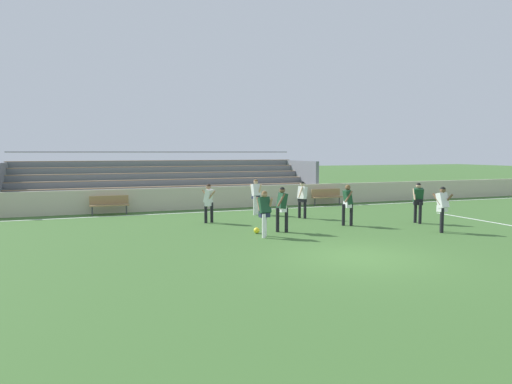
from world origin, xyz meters
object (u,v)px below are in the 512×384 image
bleacher_stand (167,182)px  bench_near_wall_gap (327,195)px  player_dark_wide_right (264,210)px  player_white_trailing_run (442,205)px  player_white_deep_cover (209,200)px  bench_far_right (109,203)px  player_white_wide_left (256,194)px  soccer_ball (257,230)px  player_white_pressing_high (302,196)px  player_dark_on_ball (418,199)px  player_dark_dropping_back (348,201)px  player_dark_challenging (282,205)px

bleacher_stand → bench_near_wall_gap: bleacher_stand is taller
player_dark_wide_right → player_white_trailing_run: player_white_trailing_run is taller
player_white_deep_cover → player_white_trailing_run: (7.54, -5.29, 0.04)m
bench_far_right → player_white_wide_left: size_ratio=1.07×
player_white_trailing_run → soccer_ball: player_white_trailing_run is taller
bleacher_stand → player_white_pressing_high: bearing=-59.0°
player_dark_on_ball → bench_near_wall_gap: bearing=91.9°
player_white_deep_cover → player_white_wide_left: size_ratio=0.97×
player_dark_dropping_back → soccer_ball: size_ratio=7.57×
player_dark_challenging → player_white_trailing_run: (5.57, -2.10, 0.01)m
player_dark_wide_right → player_white_trailing_run: size_ratio=0.96×
bleacher_stand → player_dark_dropping_back: (5.51, -10.40, -0.30)m
player_dark_challenging → player_white_trailing_run: 5.95m
player_dark_wide_right → soccer_ball: (-0.01, 0.77, -0.86)m
bleacher_stand → bench_far_right: (-3.37, -3.54, -0.74)m
bench_far_right → player_white_wide_left: bearing=-20.6°
player_dark_on_ball → player_white_trailing_run: (-0.64, -2.11, 0.00)m
player_dark_wide_right → player_white_deep_cover: 4.03m
player_white_wide_left → soccer_ball: player_white_wide_left is taller
player_dark_dropping_back → bench_near_wall_gap: bearing=67.5°
player_dark_on_ball → player_white_pressing_high: 4.92m
player_dark_wide_right → player_white_pressing_high: bearing=48.6°
player_dark_on_ball → player_dark_challenging: bearing=-179.9°
player_dark_wide_right → player_white_deep_cover: size_ratio=0.99×
player_dark_wide_right → player_dark_on_ball: bearing=5.8°
player_white_deep_cover → bleacher_stand: bearing=93.2°
bench_near_wall_gap → soccer_ball: bench_near_wall_gap is taller
bench_near_wall_gap → player_white_pressing_high: player_white_pressing_high is taller
player_dark_on_ball → player_white_trailing_run: same height
player_dark_challenging → player_dark_dropping_back: 3.15m
player_white_deep_cover → player_white_pressing_high: bearing=-2.1°
bench_near_wall_gap → player_white_wide_left: (-5.18, -2.46, 0.46)m
soccer_ball → player_white_pressing_high: bearing=42.0°
player_dark_wide_right → player_dark_on_ball: size_ratio=0.96×
player_dark_challenging → soccer_ball: size_ratio=7.68×
bench_far_right → player_dark_challenging: player_dark_challenging is taller
player_dark_wide_right → player_white_deep_cover: player_white_deep_cover is taller
soccer_ball → bench_near_wall_gap: bearing=46.5°
bench_far_right → player_white_trailing_run: bearing=-39.9°
player_dark_on_ball → player_white_wide_left: (-5.43, 4.89, -0.01)m
player_dark_dropping_back → player_white_trailing_run: size_ratio=0.98×
player_white_deep_cover → player_white_trailing_run: bearing=-35.0°
bleacher_stand → player_white_pressing_high: 9.18m
soccer_ball → bleacher_stand: bearing=97.4°
bench_far_right → player_dark_challenging: (5.77, -7.37, 0.46)m
player_white_deep_cover → soccer_ball: size_ratio=7.46×
player_white_deep_cover → player_dark_dropping_back: bearing=-27.9°
bench_near_wall_gap → soccer_ball: bearing=-133.5°
player_white_wide_left → player_dark_on_ball: bearing=-42.1°
player_dark_challenging → player_dark_on_ball: size_ratio=0.99×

